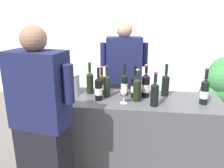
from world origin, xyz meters
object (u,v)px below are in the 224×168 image
object	(u,v)px
wine_bottle_2	(55,81)
wine_bottle_11	(165,84)
wine_bottle_6	(146,85)
wine_bottle_7	(99,89)
wine_glass	(124,92)
wine_bottle_4	(135,86)
wine_bottle_1	(90,82)
wine_bottle_3	(204,91)
potted_shrub	(220,87)
wine_bottle_10	(124,84)
wine_bottle_8	(137,88)
wine_bottle_5	(107,85)
wine_bottle_0	(102,84)
wine_bottle_9	(155,93)
person_guest	(43,136)
person_server	(123,90)
ice_bucket	(71,84)

from	to	relation	value
wine_bottle_2	wine_bottle_11	xyz separation A→B (m)	(1.21, 0.02, 0.01)
wine_bottle_6	wine_bottle_7	size ratio (longest dim) A/B	1.03
wine_bottle_7	wine_glass	distance (m)	0.27
wine_bottle_4	wine_glass	xyz separation A→B (m)	(-0.10, -0.18, -0.01)
wine_bottle_1	wine_glass	world-z (taller)	wine_bottle_1
wine_bottle_6	wine_bottle_7	world-z (taller)	wine_bottle_6
wine_bottle_3	wine_bottle_4	size ratio (longest dim) A/B	1.03
potted_shrub	wine_bottle_10	bearing A→B (deg)	-139.70
wine_bottle_10	wine_bottle_11	size ratio (longest dim) A/B	1.00
wine_bottle_8	wine_bottle_2	bearing A→B (deg)	169.63
wine_bottle_5	wine_bottle_6	xyz separation A→B (m)	(0.40, 0.05, -0.01)
wine_bottle_0	wine_bottle_2	world-z (taller)	wine_bottle_2
wine_bottle_0	wine_bottle_5	distance (m)	0.11
wine_bottle_11	wine_bottle_9	bearing A→B (deg)	-112.54
wine_bottle_5	wine_bottle_11	xyz separation A→B (m)	(0.61, 0.12, -0.00)
person_guest	wine_glass	bearing A→B (deg)	41.23
potted_shrub	person_server	bearing A→B (deg)	-155.74
wine_bottle_1	wine_glass	bearing A→B (deg)	-32.16
wine_bottle_7	wine_bottle_9	distance (m)	0.56
wine_bottle_2	wine_bottle_7	world-z (taller)	wine_bottle_2
wine_bottle_3	wine_bottle_5	bearing A→B (deg)	175.66
wine_bottle_8	potted_shrub	size ratio (longest dim) A/B	0.28
wine_bottle_5	wine_bottle_9	distance (m)	0.52
wine_bottle_4	wine_bottle_8	xyz separation A→B (m)	(0.03, -0.10, 0.01)
wine_bottle_1	potted_shrub	distance (m)	2.12
wine_bottle_5	wine_bottle_8	distance (m)	0.33
wine_bottle_6	ice_bucket	bearing A→B (deg)	-178.90
wine_bottle_0	wine_bottle_9	distance (m)	0.62
wine_bottle_11	person_guest	size ratio (longest dim) A/B	0.20
wine_bottle_1	wine_bottle_6	bearing A→B (deg)	-3.20
wine_bottle_3	wine_bottle_6	bearing A→B (deg)	167.33
person_server	wine_bottle_10	bearing A→B (deg)	-84.31
wine_bottle_7	wine_bottle_10	xyz separation A→B (m)	(0.25, 0.18, 0.00)
person_guest	wine_bottle_4	bearing A→B (deg)	45.33
wine_bottle_8	wine_bottle_9	bearing A→B (deg)	-33.74
wine_bottle_11	wine_bottle_4	bearing A→B (deg)	-163.41
wine_bottle_6	wine_bottle_10	xyz separation A→B (m)	(-0.22, 0.02, -0.01)
wine_bottle_6	person_guest	xyz separation A→B (m)	(-0.82, -0.75, -0.23)
wine_bottle_5	wine_bottle_1	bearing A→B (deg)	156.75
wine_bottle_0	wine_bottle_3	bearing A→B (deg)	-8.55
wine_bottle_0	wine_bottle_10	bearing A→B (deg)	-2.57
wine_bottle_0	person_guest	bearing A→B (deg)	-114.01
wine_bottle_1	wine_glass	xyz separation A→B (m)	(0.39, -0.25, -0.02)
wine_bottle_0	wine_bottle_8	world-z (taller)	wine_bottle_8
wine_bottle_1	wine_bottle_8	bearing A→B (deg)	-17.33
wine_bottle_1	wine_bottle_11	bearing A→B (deg)	2.14
wine_glass	ice_bucket	size ratio (longest dim) A/B	0.76
wine_bottle_11	wine_glass	world-z (taller)	wine_bottle_11
wine_bottle_3	wine_bottle_4	distance (m)	0.68
wine_bottle_5	wine_bottle_7	bearing A→B (deg)	-122.18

